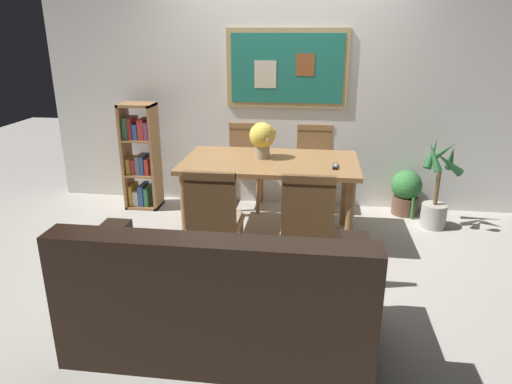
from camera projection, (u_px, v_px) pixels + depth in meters
The scene contains 13 objects.
ground_plane at pixel (271, 254), 4.10m from camera, with size 12.00×12.00×0.00m, color #B7B2A8.
wall_back_with_painting at pixel (285, 86), 4.92m from camera, with size 5.20×0.14×2.60m.
dining_table at pixel (270, 170), 4.24m from camera, with size 1.58×0.91×0.75m.
dining_chair_far_left at pixel (245, 158), 5.09m from camera, with size 0.40×0.41×0.91m.
dining_chair_far_right at pixel (314, 160), 5.01m from camera, with size 0.40×0.41×0.91m.
dining_chair_near_right at pixel (308, 219), 3.46m from camera, with size 0.40×0.41×0.91m.
dining_chair_near_left at pixel (214, 215), 3.53m from camera, with size 0.40×0.41×0.91m.
leather_couch at pixel (221, 300), 2.83m from camera, with size 1.80×0.84×0.84m.
bookshelf at pixel (140, 159), 5.03m from camera, with size 0.36×0.28×1.15m.
potted_ivy at pixel (406, 192), 4.91m from camera, with size 0.32×0.32×0.53m.
potted_palm at pixel (436, 193), 4.55m from camera, with size 0.36×0.43×0.89m.
flower_vase at pixel (262, 138), 4.22m from camera, with size 0.24×0.24×0.33m.
tv_remote at pixel (335, 166), 3.98m from camera, with size 0.05×0.16×0.02m.
Camera 1 is at (0.35, -3.68, 1.87)m, focal length 32.56 mm.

